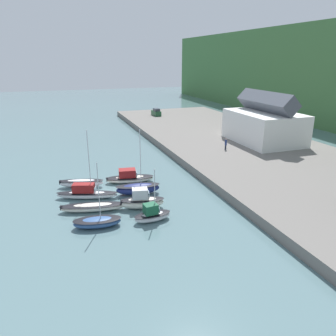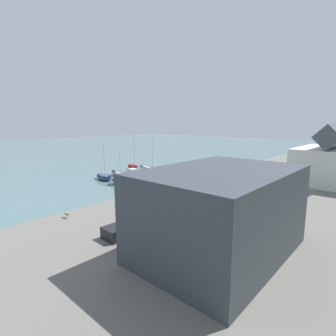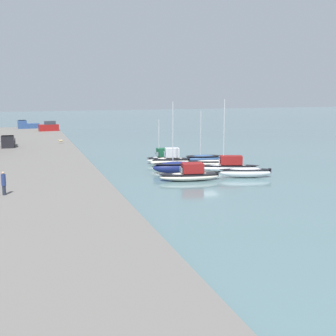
{
  "view_description": "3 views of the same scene",
  "coord_description": "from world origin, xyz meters",
  "px_view_note": "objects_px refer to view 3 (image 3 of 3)",
  "views": [
    {
      "loc": [
        42.93,
        -6.76,
        17.93
      ],
      "look_at": [
        -2.7,
        9.63,
        1.55
      ],
      "focal_mm": 35.0,
      "sensor_mm": 36.0,
      "label": 1
    },
    {
      "loc": [
        40.83,
        42.77,
        11.82
      ],
      "look_at": [
        -0.92,
        5.53,
        2.14
      ],
      "focal_mm": 28.0,
      "sensor_mm": 36.0,
      "label": 2
    },
    {
      "loc": [
        -53.5,
        22.26,
        10.99
      ],
      "look_at": [
        -4.3,
        6.64,
        1.91
      ],
      "focal_mm": 50.0,
      "sensor_mm": 36.0,
      "label": 3
    }
  ],
  "objects_px": {
    "person_on_quay": "(4,183)",
    "pickup_truck_1": "(27,125)",
    "moored_boat_1": "(176,167)",
    "moored_boat_4": "(246,172)",
    "moored_boat_6": "(214,163)",
    "moored_boat_3": "(161,158)",
    "dog_on_quay": "(61,141)",
    "moored_boat_2": "(170,160)",
    "pickup_truck_0": "(8,142)",
    "moored_boat_7": "(203,158)",
    "parked_car_0": "(49,127)",
    "moored_boat_5": "(229,166)",
    "moored_boat_0": "(190,174)"
  },
  "relations": [
    {
      "from": "moored_boat_2",
      "to": "moored_boat_3",
      "type": "relative_size",
      "value": 0.92
    },
    {
      "from": "moored_boat_1",
      "to": "parked_car_0",
      "type": "height_order",
      "value": "moored_boat_1"
    },
    {
      "from": "moored_boat_1",
      "to": "person_on_quay",
      "type": "relative_size",
      "value": 4.25
    },
    {
      "from": "parked_car_0",
      "to": "dog_on_quay",
      "type": "bearing_deg",
      "value": 176.2
    },
    {
      "from": "moored_boat_3",
      "to": "pickup_truck_1",
      "type": "xyz_separation_m",
      "value": [
        48.86,
        17.74,
        1.38
      ]
    },
    {
      "from": "moored_boat_7",
      "to": "person_on_quay",
      "type": "xyz_separation_m",
      "value": [
        -19.59,
        27.06,
        1.86
      ]
    },
    {
      "from": "pickup_truck_0",
      "to": "moored_boat_3",
      "type": "bearing_deg",
      "value": 146.72
    },
    {
      "from": "person_on_quay",
      "to": "dog_on_quay",
      "type": "relative_size",
      "value": 2.43
    },
    {
      "from": "moored_boat_6",
      "to": "moored_boat_2",
      "type": "bearing_deg",
      "value": 88.91
    },
    {
      "from": "moored_boat_7",
      "to": "person_on_quay",
      "type": "bearing_deg",
      "value": 133.97
    },
    {
      "from": "moored_boat_6",
      "to": "moored_boat_4",
      "type": "bearing_deg",
      "value": -164.73
    },
    {
      "from": "moored_boat_5",
      "to": "person_on_quay",
      "type": "distance_m",
      "value": 29.57
    },
    {
      "from": "moored_boat_2",
      "to": "pickup_truck_0",
      "type": "xyz_separation_m",
      "value": [
        18.65,
        21.37,
        1.18
      ]
    },
    {
      "from": "moored_boat_6",
      "to": "dog_on_quay",
      "type": "relative_size",
      "value": 9.39
    },
    {
      "from": "moored_boat_0",
      "to": "moored_boat_2",
      "type": "xyz_separation_m",
      "value": [
        9.41,
        -0.61,
        0.25
      ]
    },
    {
      "from": "moored_boat_4",
      "to": "pickup_truck_0",
      "type": "xyz_separation_m",
      "value": [
        28.44,
        27.81,
        1.52
      ]
    },
    {
      "from": "moored_boat_3",
      "to": "moored_boat_5",
      "type": "distance_m",
      "value": 11.14
    },
    {
      "from": "moored_boat_5",
      "to": "person_on_quay",
      "type": "height_order",
      "value": "moored_boat_5"
    },
    {
      "from": "moored_boat_2",
      "to": "person_on_quay",
      "type": "bearing_deg",
      "value": 139.78
    },
    {
      "from": "pickup_truck_1",
      "to": "moored_boat_3",
      "type": "bearing_deg",
      "value": -165.3
    },
    {
      "from": "moored_boat_1",
      "to": "moored_boat_7",
      "type": "relative_size",
      "value": 1.21
    },
    {
      "from": "moored_boat_0",
      "to": "parked_car_0",
      "type": "distance_m",
      "value": 55.7
    },
    {
      "from": "person_on_quay",
      "to": "moored_boat_3",
      "type": "bearing_deg",
      "value": -45.74
    },
    {
      "from": "moored_boat_4",
      "to": "moored_boat_6",
      "type": "xyz_separation_m",
      "value": [
        8.47,
        0.55,
        -0.14
      ]
    },
    {
      "from": "moored_boat_3",
      "to": "pickup_truck_1",
      "type": "relative_size",
      "value": 1.28
    },
    {
      "from": "moored_boat_3",
      "to": "pickup_truck_1",
      "type": "distance_m",
      "value": 51.99
    },
    {
      "from": "pickup_truck_1",
      "to": "moored_boat_0",
      "type": "bearing_deg",
      "value": -169.62
    },
    {
      "from": "moored_boat_2",
      "to": "moored_boat_7",
      "type": "distance_m",
      "value": 6.62
    },
    {
      "from": "moored_boat_5",
      "to": "dog_on_quay",
      "type": "relative_size",
      "value": 10.6
    },
    {
      "from": "moored_boat_2",
      "to": "moored_boat_4",
      "type": "height_order",
      "value": "moored_boat_2"
    },
    {
      "from": "moored_boat_3",
      "to": "dog_on_quay",
      "type": "relative_size",
      "value": 7.13
    },
    {
      "from": "moored_boat_1",
      "to": "person_on_quay",
      "type": "xyz_separation_m",
      "value": [
        -12.17,
        20.42,
        1.62
      ]
    },
    {
      "from": "moored_boat_3",
      "to": "parked_car_0",
      "type": "relative_size",
      "value": 1.45
    },
    {
      "from": "moored_boat_6",
      "to": "pickup_truck_0",
      "type": "xyz_separation_m",
      "value": [
        19.97,
        27.27,
        1.66
      ]
    },
    {
      "from": "moored_boat_2",
      "to": "pickup_truck_1",
      "type": "relative_size",
      "value": 1.18
    },
    {
      "from": "moored_boat_1",
      "to": "moored_boat_6",
      "type": "bearing_deg",
      "value": -56.88
    },
    {
      "from": "person_on_quay",
      "to": "parked_car_0",
      "type": "bearing_deg",
      "value": -7.12
    },
    {
      "from": "moored_boat_6",
      "to": "moored_boat_7",
      "type": "distance_m",
      "value": 4.21
    },
    {
      "from": "pickup_truck_1",
      "to": "moored_boat_4",
      "type": "bearing_deg",
      "value": -163.89
    },
    {
      "from": "pickup_truck_1",
      "to": "moored_boat_5",
      "type": "bearing_deg",
      "value": -162.66
    },
    {
      "from": "parked_car_0",
      "to": "dog_on_quay",
      "type": "xyz_separation_m",
      "value": [
        -23.95,
        -0.47,
        -0.46
      ]
    },
    {
      "from": "moored_boat_3",
      "to": "moored_boat_6",
      "type": "distance_m",
      "value": 7.89
    },
    {
      "from": "parked_car_0",
      "to": "pickup_truck_0",
      "type": "relative_size",
      "value": 0.91
    },
    {
      "from": "moored_boat_6",
      "to": "dog_on_quay",
      "type": "xyz_separation_m",
      "value": [
        22.15,
        18.85,
        1.29
      ]
    },
    {
      "from": "moored_boat_2",
      "to": "pickup_truck_0",
      "type": "relative_size",
      "value": 1.21
    },
    {
      "from": "moored_boat_4",
      "to": "pickup_truck_0",
      "type": "height_order",
      "value": "pickup_truck_0"
    },
    {
      "from": "moored_boat_1",
      "to": "pickup_truck_0",
      "type": "relative_size",
      "value": 1.9
    },
    {
      "from": "dog_on_quay",
      "to": "moored_boat_1",
      "type": "bearing_deg",
      "value": -158.96
    },
    {
      "from": "moored_boat_3",
      "to": "moored_boat_4",
      "type": "relative_size",
      "value": 0.95
    },
    {
      "from": "person_on_quay",
      "to": "pickup_truck_1",
      "type": "bearing_deg",
      "value": -2.62
    }
  ]
}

